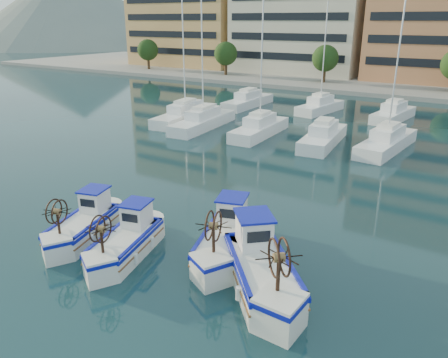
# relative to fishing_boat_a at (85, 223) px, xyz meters

# --- Properties ---
(ground) EXTENTS (300.00, 300.00, 0.00)m
(ground) POSITION_rel_fishing_boat_a_xyz_m (5.33, 0.47, -0.73)
(ground) COLOR #1A4045
(ground) RESTS_ON ground
(hill_west) EXTENTS (180.00, 180.00, 60.00)m
(hill_west) POSITION_rel_fishing_boat_a_xyz_m (-134.67, 110.47, -0.73)
(hill_west) COLOR slate
(hill_west) RESTS_ON ground
(yacht_marina) EXTENTS (39.03, 21.94, 11.50)m
(yacht_marina) POSITION_rel_fishing_boat_a_xyz_m (1.80, 27.55, -0.20)
(yacht_marina) COLOR white
(yacht_marina) RESTS_ON ground
(fishing_boat_a) EXTENTS (2.81, 4.39, 2.66)m
(fishing_boat_a) POSITION_rel_fishing_boat_a_xyz_m (0.00, 0.00, 0.00)
(fishing_boat_a) COLOR white
(fishing_boat_a) RESTS_ON ground
(fishing_boat_b) EXTENTS (2.74, 4.39, 2.66)m
(fishing_boat_b) POSITION_rel_fishing_boat_a_xyz_m (2.84, -0.12, -0.00)
(fishing_boat_b) COLOR white
(fishing_boat_b) RESTS_ON ground
(fishing_boat_c) EXTENTS (3.20, 4.82, 2.91)m
(fishing_boat_c) POSITION_rel_fishing_boat_a_xyz_m (6.46, 2.28, 0.07)
(fishing_boat_c) COLOR white
(fishing_boat_c) RESTS_ON ground
(fishing_boat_d) EXTENTS (4.84, 5.01, 3.20)m
(fishing_boat_d) POSITION_rel_fishing_boat_a_xyz_m (8.91, 0.87, 0.15)
(fishing_boat_d) COLOR white
(fishing_boat_d) RESTS_ON ground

